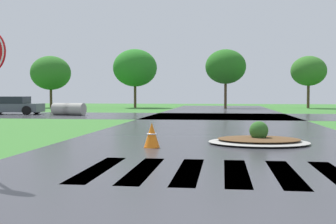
# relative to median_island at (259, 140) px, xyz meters

# --- Properties ---
(asphalt_roadway) EXTENTS (9.60, 80.00, 0.01)m
(asphalt_roadway) POSITION_rel_median_island_xyz_m (-1.25, 1.22, -0.12)
(asphalt_roadway) COLOR #35353A
(asphalt_roadway) RESTS_ON ground
(asphalt_cross_road) EXTENTS (90.00, 8.64, 0.01)m
(asphalt_cross_road) POSITION_rel_median_island_xyz_m (-1.25, 15.53, -0.12)
(asphalt_cross_road) COLOR #35353A
(asphalt_cross_road) RESTS_ON ground
(crosswalk_stripes) EXTENTS (4.95, 2.93, 0.01)m
(crosswalk_stripes) POSITION_rel_median_island_xyz_m (-1.25, -4.65, -0.12)
(crosswalk_stripes) COLOR white
(crosswalk_stripes) RESTS_ON ground
(median_island) EXTENTS (2.98, 2.34, 0.68)m
(median_island) POSITION_rel_median_island_xyz_m (0.00, 0.00, 0.00)
(median_island) COLOR #9E9B93
(median_island) RESTS_ON ground
(car_white_sedan) EXTENTS (4.40, 2.25, 1.31)m
(car_white_sedan) POSITION_rel_median_island_xyz_m (-16.46, 16.44, 0.48)
(car_white_sedan) COLOR #4C545B
(car_white_sedan) RESTS_ON ground
(drainage_pipe_stack) EXTENTS (2.51, 1.32, 0.86)m
(drainage_pipe_stack) POSITION_rel_median_island_xyz_m (-11.79, 15.48, 0.30)
(drainage_pipe_stack) COLOR #9E9B93
(drainage_pipe_stack) RESTS_ON ground
(traffic_cone) EXTENTS (0.45, 0.45, 0.70)m
(traffic_cone) POSITION_rel_median_island_xyz_m (-3.01, -1.23, 0.21)
(traffic_cone) COLOR orange
(traffic_cone) RESTS_ON ground
(background_treeline) EXTENTS (40.45, 5.56, 6.37)m
(background_treeline) POSITION_rel_median_island_xyz_m (-4.85, 32.02, 3.92)
(background_treeline) COLOR #4C3823
(background_treeline) RESTS_ON ground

